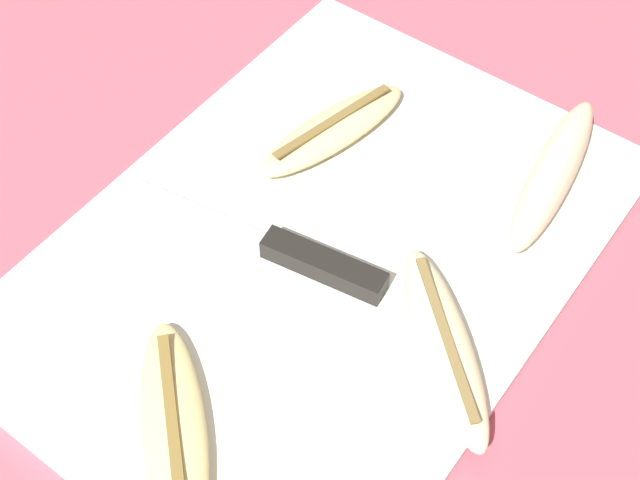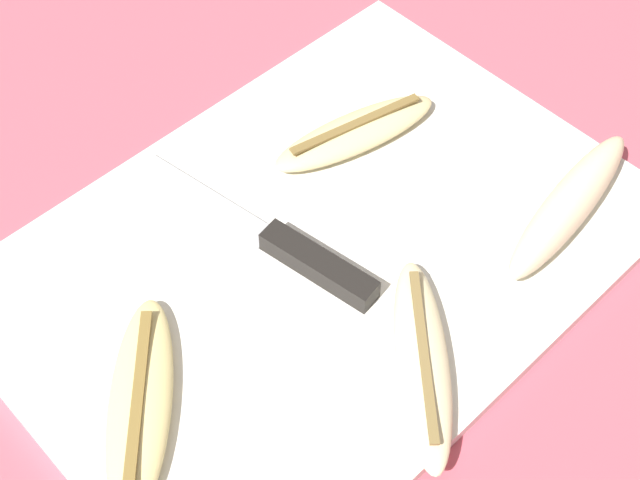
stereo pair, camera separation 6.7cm
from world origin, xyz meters
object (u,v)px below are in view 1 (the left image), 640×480
(banana_pale_long, at_px, (553,173))
(banana_golden_short, at_px, (174,428))
(knife, at_px, (297,255))
(banana_mellow_near, at_px, (332,130))
(banana_cream_curved, at_px, (444,344))

(banana_pale_long, bearing_deg, banana_golden_short, 164.03)
(knife, xyz_separation_m, banana_golden_short, (-0.16, -0.02, 0.00))
(banana_pale_long, relative_size, banana_golden_short, 1.19)
(banana_pale_long, distance_m, banana_golden_short, 0.35)
(banana_mellow_near, distance_m, banana_golden_short, 0.29)
(banana_cream_curved, bearing_deg, banana_mellow_near, 57.06)
(banana_pale_long, height_order, banana_golden_short, banana_pale_long)
(banana_mellow_near, bearing_deg, banana_pale_long, -70.46)
(knife, relative_size, banana_golden_short, 1.53)
(banana_pale_long, height_order, banana_mellow_near, banana_pale_long)
(knife, bearing_deg, banana_pale_long, -42.78)
(knife, distance_m, banana_pale_long, 0.21)
(knife, xyz_separation_m, banana_mellow_near, (0.12, 0.05, 0.00))
(banana_pale_long, bearing_deg, banana_cream_curved, -176.10)
(banana_pale_long, xyz_separation_m, banana_mellow_near, (-0.06, 0.17, -0.01))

